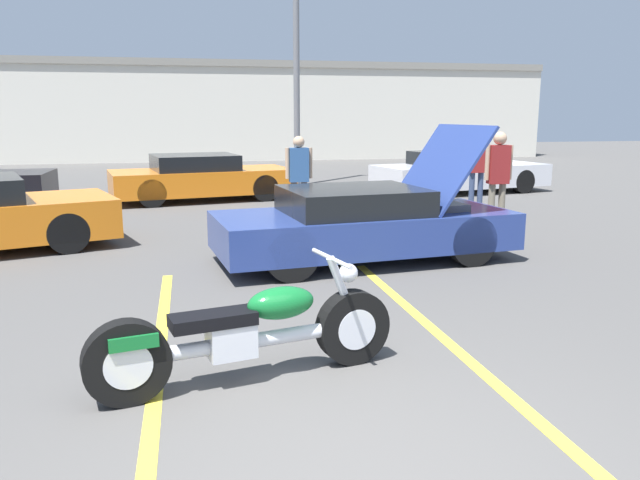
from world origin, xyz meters
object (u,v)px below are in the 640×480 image
(light_pole, at_px, (299,22))
(show_car_hood_open, at_px, (365,223))
(parked_car_mid_right_row, at_px, (201,178))
(parked_car_right_row, at_px, (460,172))
(spectator_near_motorcycle, at_px, (498,172))
(motorcycle, at_px, (248,334))
(spectator_far_lot, at_px, (299,172))
(spectator_by_show_car, at_px, (442,164))
(spectator_midground, at_px, (477,163))

(light_pole, bearing_deg, show_car_hood_open, -94.61)
(light_pole, bearing_deg, parked_car_mid_right_row, -137.98)
(parked_car_right_row, bearing_deg, spectator_near_motorcycle, -119.01)
(light_pole, xyz_separation_m, parked_car_mid_right_row, (-2.94, -2.65, -4.09))
(motorcycle, distance_m, show_car_hood_open, 4.33)
(motorcycle, distance_m, parked_car_mid_right_row, 10.91)
(motorcycle, distance_m, spectator_far_lot, 7.26)
(parked_car_right_row, bearing_deg, show_car_hood_open, -134.48)
(parked_car_mid_right_row, bearing_deg, show_car_hood_open, -83.66)
(show_car_hood_open, distance_m, spectator_by_show_car, 4.35)
(spectator_by_show_car, bearing_deg, spectator_far_lot, -175.93)
(motorcycle, height_order, spectator_far_lot, spectator_far_lot)
(parked_car_right_row, xyz_separation_m, parked_car_mid_right_row, (-6.84, -0.05, 0.00))
(motorcycle, height_order, spectator_midground, spectator_midground)
(parked_car_mid_right_row, distance_m, spectator_by_show_car, 6.02)
(light_pole, bearing_deg, spectator_far_lot, -100.22)
(spectator_by_show_car, height_order, spectator_far_lot, spectator_by_show_car)
(spectator_far_lot, bearing_deg, spectator_midground, 10.89)
(parked_car_right_row, relative_size, spectator_near_motorcycle, 2.76)
(parked_car_right_row, bearing_deg, light_pole, 135.20)
(show_car_hood_open, bearing_deg, light_pole, 78.72)
(spectator_midground, bearing_deg, spectator_by_show_car, -151.63)
(spectator_near_motorcycle, bearing_deg, parked_car_mid_right_row, 133.62)
(light_pole, distance_m, parked_car_right_row, 6.22)
(spectator_near_motorcycle, bearing_deg, light_pole, 105.15)
(show_car_hood_open, height_order, parked_car_right_row, show_car_hood_open)
(parked_car_mid_right_row, xyz_separation_m, spectator_by_show_car, (4.76, -3.65, 0.55))
(spectator_by_show_car, bearing_deg, parked_car_mid_right_row, 142.48)
(parked_car_mid_right_row, bearing_deg, parked_car_right_row, -10.11)
(motorcycle, bearing_deg, spectator_far_lot, 64.02)
(motorcycle, bearing_deg, spectator_near_motorcycle, 35.28)
(motorcycle, xyz_separation_m, parked_car_mid_right_row, (-0.10, 10.91, 0.15))
(light_pole, distance_m, show_car_hood_open, 10.59)
(light_pole, xyz_separation_m, spectator_midground, (2.86, -5.74, -3.59))
(light_pole, distance_m, parked_car_mid_right_row, 5.69)
(parked_car_mid_right_row, bearing_deg, spectator_far_lot, -76.01)
(spectator_near_motorcycle, xyz_separation_m, spectator_far_lot, (-3.34, 1.49, -0.07))
(light_pole, height_order, parked_car_mid_right_row, light_pole)
(parked_car_right_row, height_order, spectator_by_show_car, spectator_by_show_car)
(parked_car_right_row, bearing_deg, parked_car_mid_right_row, 169.23)
(light_pole, relative_size, parked_car_mid_right_row, 1.85)
(spectator_far_lot, bearing_deg, light_pole, 79.78)
(motorcycle, bearing_deg, light_pole, 65.48)
(spectator_far_lot, bearing_deg, motorcycle, -103.29)
(parked_car_right_row, relative_size, parked_car_mid_right_row, 1.07)
(light_pole, xyz_separation_m, show_car_hood_open, (-0.79, -9.74, -4.08))
(spectator_near_motorcycle, height_order, spectator_midground, spectator_near_motorcycle)
(spectator_by_show_car, bearing_deg, light_pole, 106.12)
(spectator_near_motorcycle, distance_m, spectator_by_show_car, 1.74)
(parked_car_right_row, xyz_separation_m, spectator_midground, (-1.04, -3.14, 0.50))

